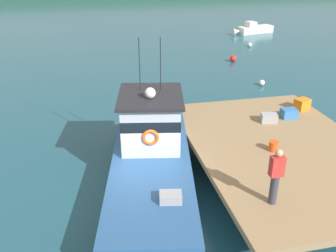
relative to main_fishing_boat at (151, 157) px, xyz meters
name	(u,v)px	position (x,y,z in m)	size (l,w,h in m)	color
ground_plane	(146,193)	(-0.31, -0.60, -1.01)	(200.00, 200.00, 0.00)	#1E4C5B
dock	(282,150)	(4.49, -0.60, 0.07)	(6.00, 9.00, 1.20)	#4C3D2D
main_fishing_boat	(151,157)	(0.00, 0.00, 0.00)	(3.97, 9.97, 4.80)	#285184
crate_stack_mid_dock	(269,118)	(4.94, 1.38, 0.36)	(0.60, 0.44, 0.34)	#9E9EA3
crate_single_far	(302,104)	(6.89, 2.27, 0.42)	(0.60, 0.44, 0.46)	orange
crate_single_by_cleat	(289,113)	(5.91, 1.59, 0.38)	(0.60, 0.44, 0.38)	#3370B2
bait_bucket	(274,146)	(4.04, -0.80, 0.36)	(0.32, 0.32, 0.34)	#E04C19
deckhand_by_the_boat	(276,176)	(2.68, -3.44, 1.05)	(0.36, 0.22, 1.63)	#383842
moored_boat_far_left	(253,29)	(14.05, 23.13, -0.63)	(4.45, 1.86, 1.11)	white
mooring_buoy_spare_mooring	(250,45)	(11.49, 17.92, -0.83)	(0.35, 0.35, 0.35)	silver
mooring_buoy_outer	(233,58)	(8.46, 13.96, -0.77)	(0.47, 0.47, 0.47)	red
mooring_buoy_channel_marker	(262,83)	(8.20, 8.65, -0.83)	(0.34, 0.34, 0.34)	silver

